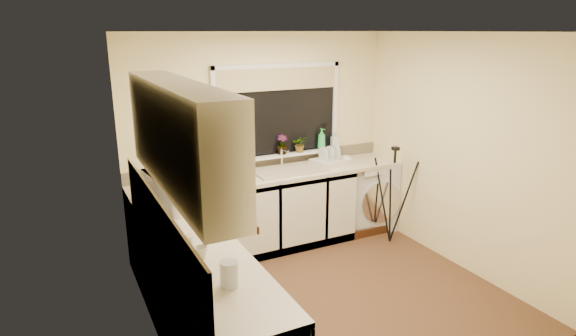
{
  "coord_description": "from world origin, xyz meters",
  "views": [
    {
      "loc": [
        -2.17,
        -3.49,
        2.47
      ],
      "look_at": [
        -0.14,
        0.55,
        1.15
      ],
      "focal_mm": 29.69,
      "sensor_mm": 36.0,
      "label": 1
    }
  ],
  "objects_px": {
    "glass_jug": "(229,274)",
    "soap_bottle_green": "(322,139)",
    "laptop": "(213,179)",
    "cup_left": "(201,252)",
    "tripod": "(393,195)",
    "plant_d": "(300,144)",
    "microwave": "(172,190)",
    "plant_a": "(233,151)",
    "soap_bottle_clear": "(335,140)",
    "kettle": "(179,206)",
    "cup_back": "(346,160)",
    "dish_rack": "(331,162)",
    "washing_machine": "(366,193)",
    "steel_jar": "(190,242)",
    "plant_c": "(282,145)"
  },
  "relations": [
    {
      "from": "steel_jar",
      "to": "soap_bottle_green",
      "type": "distance_m",
      "value": 2.74
    },
    {
      "from": "soap_bottle_clear",
      "to": "soap_bottle_green",
      "type": "bearing_deg",
      "value": 173.25
    },
    {
      "from": "washing_machine",
      "to": "microwave",
      "type": "bearing_deg",
      "value": -158.03
    },
    {
      "from": "kettle",
      "to": "steel_jar",
      "type": "height_order",
      "value": "kettle"
    },
    {
      "from": "kettle",
      "to": "steel_jar",
      "type": "relative_size",
      "value": 1.66
    },
    {
      "from": "microwave",
      "to": "plant_c",
      "type": "bearing_deg",
      "value": -70.03
    },
    {
      "from": "washing_machine",
      "to": "soap_bottle_green",
      "type": "distance_m",
      "value": 0.94
    },
    {
      "from": "soap_bottle_clear",
      "to": "glass_jug",
      "type": "bearing_deg",
      "value": -133.99
    },
    {
      "from": "kettle",
      "to": "cup_left",
      "type": "height_order",
      "value": "kettle"
    },
    {
      "from": "dish_rack",
      "to": "plant_d",
      "type": "xyz_separation_m",
      "value": [
        -0.33,
        0.18,
        0.22
      ]
    },
    {
      "from": "laptop",
      "to": "soap_bottle_clear",
      "type": "xyz_separation_m",
      "value": [
        1.68,
        0.28,
        0.19
      ]
    },
    {
      "from": "kettle",
      "to": "plant_d",
      "type": "bearing_deg",
      "value": 30.06
    },
    {
      "from": "laptop",
      "to": "glass_jug",
      "type": "height_order",
      "value": "laptop"
    },
    {
      "from": "soap_bottle_clear",
      "to": "microwave",
      "type": "bearing_deg",
      "value": -161.73
    },
    {
      "from": "microwave",
      "to": "cup_left",
      "type": "relative_size",
      "value": 6.0
    },
    {
      "from": "tripod",
      "to": "cup_left",
      "type": "bearing_deg",
      "value": -139.25
    },
    {
      "from": "washing_machine",
      "to": "plant_d",
      "type": "bearing_deg",
      "value": 178.3
    },
    {
      "from": "kettle",
      "to": "tripod",
      "type": "relative_size",
      "value": 0.16
    },
    {
      "from": "washing_machine",
      "to": "kettle",
      "type": "xyz_separation_m",
      "value": [
        -2.61,
        -0.83,
        0.55
      ]
    },
    {
      "from": "washing_machine",
      "to": "glass_jug",
      "type": "distance_m",
      "value": 3.43
    },
    {
      "from": "plant_d",
      "to": "cup_left",
      "type": "bearing_deg",
      "value": -133.89
    },
    {
      "from": "steel_jar",
      "to": "plant_d",
      "type": "relative_size",
      "value": 0.57
    },
    {
      "from": "kettle",
      "to": "cup_back",
      "type": "xyz_separation_m",
      "value": [
        2.26,
        0.79,
        -0.05
      ]
    },
    {
      "from": "cup_left",
      "to": "plant_a",
      "type": "bearing_deg",
      "value": 63.27
    },
    {
      "from": "glass_jug",
      "to": "soap_bottle_green",
      "type": "relative_size",
      "value": 0.67
    },
    {
      "from": "tripod",
      "to": "washing_machine",
      "type": "bearing_deg",
      "value": 105.59
    },
    {
      "from": "laptop",
      "to": "washing_machine",
      "type": "bearing_deg",
      "value": 3.29
    },
    {
      "from": "dish_rack",
      "to": "cup_back",
      "type": "bearing_deg",
      "value": -19.99
    },
    {
      "from": "glass_jug",
      "to": "plant_d",
      "type": "height_order",
      "value": "plant_d"
    },
    {
      "from": "steel_jar",
      "to": "soap_bottle_green",
      "type": "relative_size",
      "value": 0.44
    },
    {
      "from": "soap_bottle_green",
      "to": "plant_a",
      "type": "bearing_deg",
      "value": 179.93
    },
    {
      "from": "laptop",
      "to": "cup_back",
      "type": "bearing_deg",
      "value": 2.61
    },
    {
      "from": "tripod",
      "to": "plant_d",
      "type": "distance_m",
      "value": 1.25
    },
    {
      "from": "laptop",
      "to": "cup_back",
      "type": "height_order",
      "value": "laptop"
    },
    {
      "from": "dish_rack",
      "to": "glass_jug",
      "type": "bearing_deg",
      "value": -144.25
    },
    {
      "from": "microwave",
      "to": "plant_a",
      "type": "bearing_deg",
      "value": -55.97
    },
    {
      "from": "microwave",
      "to": "plant_a",
      "type": "relative_size",
      "value": 2.64
    },
    {
      "from": "dish_rack",
      "to": "steel_jar",
      "type": "height_order",
      "value": "steel_jar"
    },
    {
      "from": "cup_left",
      "to": "cup_back",
      "type": "bearing_deg",
      "value": 35.41
    },
    {
      "from": "steel_jar",
      "to": "plant_a",
      "type": "relative_size",
      "value": 0.51
    },
    {
      "from": "steel_jar",
      "to": "microwave",
      "type": "bearing_deg",
      "value": 83.73
    },
    {
      "from": "soap_bottle_green",
      "to": "cup_left",
      "type": "xyz_separation_m",
      "value": [
        -2.11,
        -1.89,
        -0.23
      ]
    },
    {
      "from": "cup_back",
      "to": "microwave",
      "type": "bearing_deg",
      "value": -167.07
    },
    {
      "from": "microwave",
      "to": "cup_left",
      "type": "distance_m",
      "value": 1.14
    },
    {
      "from": "microwave",
      "to": "laptop",
      "type": "bearing_deg",
      "value": -56.44
    },
    {
      "from": "plant_c",
      "to": "soap_bottle_green",
      "type": "bearing_deg",
      "value": 0.62
    },
    {
      "from": "dish_rack",
      "to": "plant_a",
      "type": "height_order",
      "value": "plant_a"
    },
    {
      "from": "washing_machine",
      "to": "plant_a",
      "type": "bearing_deg",
      "value": -176.69
    },
    {
      "from": "dish_rack",
      "to": "tripod",
      "type": "distance_m",
      "value": 0.83
    },
    {
      "from": "plant_c",
      "to": "laptop",
      "type": "bearing_deg",
      "value": -162.77
    }
  ]
}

